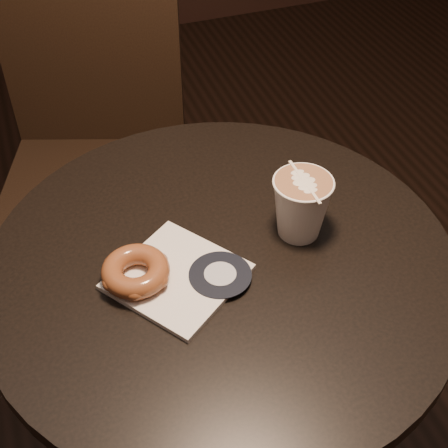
% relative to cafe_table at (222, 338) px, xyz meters
% --- Properties ---
extents(cafe_table, '(0.70, 0.70, 0.75)m').
position_rel_cafe_table_xyz_m(cafe_table, '(0.00, 0.00, 0.00)').
color(cafe_table, black).
rests_on(cafe_table, ground).
extents(chair, '(0.53, 0.53, 1.05)m').
position_rel_cafe_table_xyz_m(chair, '(-0.08, 0.66, 0.03)').
color(chair, black).
rests_on(chair, ground).
extents(pastry_bag, '(0.22, 0.22, 0.01)m').
position_rel_cafe_table_xyz_m(pastry_bag, '(-0.07, -0.02, 0.20)').
color(pastry_bag, white).
rests_on(pastry_bag, cafe_table).
extents(doughnut, '(0.10, 0.10, 0.03)m').
position_rel_cafe_table_xyz_m(doughnut, '(-0.13, -0.01, 0.22)').
color(doughnut, brown).
rests_on(doughnut, pastry_bag).
extents(latte_cup, '(0.09, 0.09, 0.10)m').
position_rel_cafe_table_xyz_m(latte_cup, '(0.13, 0.01, 0.25)').
color(latte_cup, white).
rests_on(latte_cup, cafe_table).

